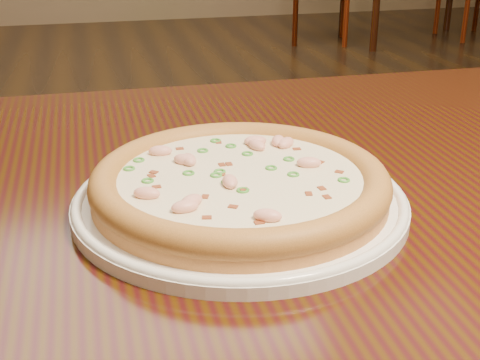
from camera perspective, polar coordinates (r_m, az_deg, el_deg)
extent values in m
plane|color=black|center=(1.74, -3.42, -12.96)|extent=(9.00, 9.00, 0.00)
cube|color=black|center=(0.73, 8.29, -1.22)|extent=(1.20, 0.80, 0.04)
cylinder|color=white|center=(0.64, 0.00, -1.96)|extent=(0.32, 0.32, 0.01)
torus|color=white|center=(0.64, 0.00, -1.48)|extent=(0.32, 0.32, 0.01)
cylinder|color=#CA873B|center=(0.64, 0.00, -0.74)|extent=(0.28, 0.28, 0.02)
torus|color=#BB7833|center=(0.63, 0.00, 0.00)|extent=(0.29, 0.29, 0.03)
cylinder|color=#E4E9C1|center=(0.63, 0.00, 0.21)|extent=(0.23, 0.23, 0.00)
ellipsoid|color=#F2B29E|center=(0.66, -4.72, 1.74)|extent=(0.03, 0.03, 0.01)
ellipsoid|color=#F2B29E|center=(0.71, 1.31, 3.36)|extent=(0.03, 0.02, 0.01)
ellipsoid|color=#F2B29E|center=(0.55, 2.36, -3.05)|extent=(0.03, 0.02, 0.01)
ellipsoid|color=#F2B29E|center=(0.66, -4.39, 1.74)|extent=(0.02, 0.02, 0.01)
ellipsoid|color=#F2B29E|center=(0.65, 5.89, 1.49)|extent=(0.03, 0.02, 0.01)
ellipsoid|color=#F2B29E|center=(0.69, -6.82, 2.48)|extent=(0.03, 0.02, 0.01)
ellipsoid|color=#F2B29E|center=(0.61, -0.87, -0.13)|extent=(0.02, 0.02, 0.01)
ellipsoid|color=#F2B29E|center=(0.70, 3.94, 3.18)|extent=(0.03, 0.03, 0.01)
ellipsoid|color=#F2B29E|center=(0.57, -4.17, -1.83)|extent=(0.03, 0.03, 0.01)
ellipsoid|color=#F2B29E|center=(0.70, 1.45, 2.99)|extent=(0.02, 0.03, 0.01)
ellipsoid|color=#F2B29E|center=(0.56, -4.72, -2.28)|extent=(0.03, 0.02, 0.01)
ellipsoid|color=#F2B29E|center=(0.59, -7.96, -1.12)|extent=(0.03, 0.02, 0.01)
ellipsoid|color=#F2B29E|center=(0.71, 3.28, 3.34)|extent=(0.02, 0.03, 0.01)
cube|color=maroon|center=(0.55, -2.84, -3.30)|extent=(0.01, 0.01, 0.00)
cube|color=maroon|center=(0.63, -7.56, 0.28)|extent=(0.01, 0.01, 0.00)
cube|color=maroon|center=(0.60, 5.88, -1.25)|extent=(0.01, 0.01, 0.00)
cube|color=maroon|center=(0.66, -1.56, 1.25)|extent=(0.01, 0.01, 0.00)
cube|color=maroon|center=(0.54, 1.66, -3.73)|extent=(0.01, 0.01, 0.00)
cube|color=maroon|center=(0.71, -1.84, 3.18)|extent=(0.01, 0.01, 0.00)
cube|color=maroon|center=(0.70, 4.87, 2.59)|extent=(0.01, 0.01, 0.00)
cube|color=maroon|center=(0.61, -7.12, -0.66)|extent=(0.01, 0.01, 0.00)
cube|color=maroon|center=(0.64, -7.37, 0.59)|extent=(0.01, 0.01, 0.00)
cube|color=maroon|center=(0.67, 6.85, 1.44)|extent=(0.01, 0.01, 0.00)
cube|color=maroon|center=(0.65, 8.46, 0.62)|extent=(0.01, 0.01, 0.00)
cube|color=maroon|center=(0.61, 6.99, -0.78)|extent=(0.01, 0.01, 0.00)
cube|color=maroon|center=(0.58, -4.47, -1.93)|extent=(0.01, 0.01, 0.00)
cube|color=maroon|center=(0.59, -3.00, -1.51)|extent=(0.01, 0.01, 0.00)
cube|color=maroon|center=(0.59, 7.42, -1.52)|extent=(0.01, 0.01, 0.00)
cube|color=maroon|center=(0.66, -0.95, 1.30)|extent=(0.01, 0.01, 0.00)
cube|color=maroon|center=(0.63, -1.52, 0.41)|extent=(0.01, 0.01, 0.00)
cube|color=maroon|center=(0.60, 0.35, -0.88)|extent=(0.01, 0.01, 0.00)
cube|color=maroon|center=(0.70, -5.16, 2.62)|extent=(0.01, 0.01, 0.00)
cube|color=maroon|center=(0.57, -0.60, -2.37)|extent=(0.01, 0.01, 0.00)
torus|color=#3F9330|center=(0.63, -2.05, 0.41)|extent=(0.01, 0.01, 0.00)
torus|color=#3F9330|center=(0.67, 4.19, 1.79)|extent=(0.02, 0.02, 0.00)
torus|color=#3F9330|center=(0.64, -4.41, 0.59)|extent=(0.02, 0.02, 0.00)
torus|color=#3F9330|center=(0.64, -1.74, 0.71)|extent=(0.01, 0.01, 0.00)
torus|color=#3F9330|center=(0.62, -1.08, -0.14)|extent=(0.02, 0.02, 0.00)
torus|color=#3F9330|center=(0.72, -2.10, 3.36)|extent=(0.01, 0.01, 0.00)
torus|color=#3F9330|center=(0.63, 4.57, 0.47)|extent=(0.02, 0.02, 0.00)
torus|color=#3F9330|center=(0.68, 0.64, 2.25)|extent=(0.01, 0.01, 0.00)
torus|color=#3F9330|center=(0.63, 8.85, -0.01)|extent=(0.02, 0.02, 0.00)
torus|color=#3F9330|center=(0.69, -3.21, 2.51)|extent=(0.01, 0.01, 0.00)
torus|color=#3F9330|center=(0.62, -7.89, -0.07)|extent=(0.02, 0.02, 0.00)
torus|color=#3F9330|center=(0.67, -8.63, 1.69)|extent=(0.01, 0.01, 0.00)
torus|color=#3F9330|center=(0.65, -9.45, 0.96)|extent=(0.01, 0.01, 0.00)
torus|color=#3F9330|center=(0.60, 0.24, -0.89)|extent=(0.01, 0.01, 0.00)
torus|color=#3F9330|center=(0.65, 2.67, 1.03)|extent=(0.02, 0.02, 0.00)
torus|color=#3F9330|center=(0.70, -0.78, 2.91)|extent=(0.02, 0.02, 0.00)
cylinder|color=#4C140A|center=(4.91, 9.05, 13.49)|extent=(0.04, 0.04, 0.41)
cylinder|color=#4C140A|center=(5.26, 8.83, 14.17)|extent=(0.04, 0.04, 0.41)
cylinder|color=#4C140A|center=(4.90, 4.73, 13.68)|extent=(0.04, 0.04, 0.41)
cylinder|color=#4C140A|center=(5.25, 4.79, 14.34)|extent=(0.04, 0.04, 0.41)
cylinder|color=#4C140A|center=(5.55, 16.53, 13.97)|extent=(0.04, 0.04, 0.41)
cylinder|color=#4C140A|center=(5.26, 18.73, 13.23)|extent=(0.04, 0.04, 0.41)
cylinder|color=#4C140A|center=(5.76, 19.60, 13.91)|extent=(0.04, 0.04, 0.41)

